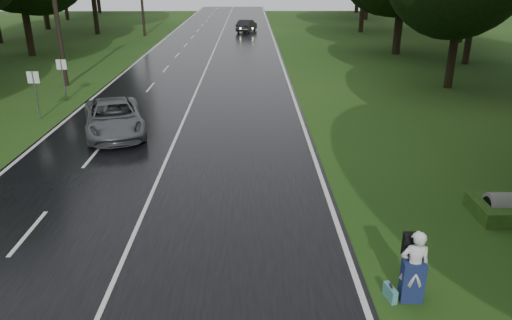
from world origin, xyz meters
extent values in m
plane|color=#264815|center=(0.00, 0.00, 0.00)|extent=(160.00, 160.00, 0.00)
cube|color=black|center=(0.00, 20.00, 0.02)|extent=(12.00, 140.00, 0.04)
cube|color=silver|center=(0.00, 20.00, 0.04)|extent=(0.12, 140.00, 0.01)
imported|color=#525658|center=(-2.83, 10.83, 0.78)|extent=(3.95, 5.80, 1.47)
imported|color=black|center=(2.91, 48.87, 0.74)|extent=(2.55, 4.49, 1.40)
imported|color=silver|center=(6.87, -1.03, 0.88)|extent=(0.67, 0.46, 1.76)
cube|color=navy|center=(6.87, -1.03, 0.49)|extent=(0.51, 0.36, 0.99)
cube|color=black|center=(6.86, -0.77, 1.27)|extent=(0.41, 0.23, 0.56)
cube|color=teal|center=(6.42, -1.00, 0.16)|extent=(0.23, 0.48, 0.33)
cylinder|color=slate|center=(11.13, 2.90, 0.00)|extent=(1.50, 0.75, 0.75)
camera|label=1|loc=(3.28, -9.94, 6.96)|focal=33.79mm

